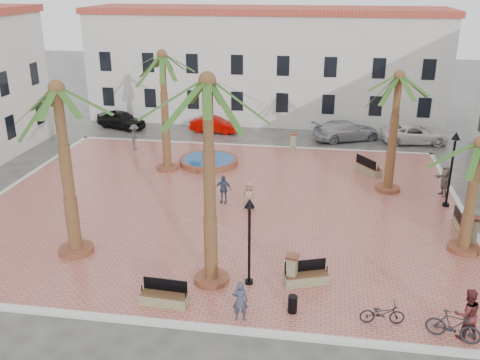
{
  "coord_description": "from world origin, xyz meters",
  "views": [
    {
      "loc": [
        5.26,
        -26.72,
        11.99
      ],
      "look_at": [
        1.0,
        0.0,
        1.6
      ],
      "focal_mm": 40.0,
      "sensor_mm": 36.0,
      "label": 1
    }
  ],
  "objects_px": {
    "palm_s": "(208,103)",
    "bench_se": "(306,278)",
    "bench_e": "(462,225)",
    "bicycle_b": "(454,326)",
    "bench_ne": "(368,169)",
    "bicycle_a": "(382,313)",
    "car_white": "(415,134)",
    "fountain": "(209,160)",
    "lamppost_s": "(249,227)",
    "pedestrian_east": "(444,181)",
    "pedestrian_fountain_b": "(223,189)",
    "palm_sw": "(59,109)",
    "bollard_se": "(292,270)",
    "bollard_e": "(473,231)",
    "cyclist_a": "(240,301)",
    "car_silver": "(346,131)",
    "palm_nw": "(163,68)",
    "car_black": "(121,119)",
    "pedestrian_fountain_a": "(249,196)",
    "lamppost_e": "(453,157)",
    "palm_ne": "(398,90)",
    "car_red": "(214,125)",
    "litter_bin": "(293,304)",
    "palm_e": "(478,159)",
    "bench_s": "(164,298)",
    "cyclist_b": "(467,314)",
    "pedestrian_north": "(135,137)",
    "bollard_n": "(293,142)"
  },
  "relations": [
    {
      "from": "palm_s",
      "to": "bench_se",
      "type": "xyz_separation_m",
      "value": [
        3.88,
        0.43,
        -7.2
      ]
    },
    {
      "from": "bench_e",
      "to": "bicycle_b",
      "type": "xyz_separation_m",
      "value": [
        -2.27,
        -9.05,
        0.28
      ]
    },
    {
      "from": "bench_ne",
      "to": "bicycle_b",
      "type": "xyz_separation_m",
      "value": [
        1.82,
        -16.66,
        0.26
      ]
    },
    {
      "from": "bicycle_a",
      "to": "car_white",
      "type": "relative_size",
      "value": 0.32
    },
    {
      "from": "bench_ne",
      "to": "fountain",
      "type": "bearing_deg",
      "value": 54.62
    },
    {
      "from": "palm_s",
      "to": "bicycle_b",
      "type": "relative_size",
      "value": 4.67
    },
    {
      "from": "lamppost_s",
      "to": "bicycle_b",
      "type": "xyz_separation_m",
      "value": [
        7.48,
        -2.48,
        -2.01
      ]
    },
    {
      "from": "pedestrian_east",
      "to": "bench_se",
      "type": "bearing_deg",
      "value": -53.51
    },
    {
      "from": "fountain",
      "to": "pedestrian_fountain_b",
      "type": "relative_size",
      "value": 2.43
    },
    {
      "from": "palm_sw",
      "to": "lamppost_s",
      "type": "distance_m",
      "value": 9.27
    },
    {
      "from": "bollard_se",
      "to": "palm_sw",
      "type": "bearing_deg",
      "value": 172.91
    },
    {
      "from": "bench_se",
      "to": "pedestrian_east",
      "type": "xyz_separation_m",
      "value": [
        7.36,
        10.71,
        0.59
      ]
    },
    {
      "from": "palm_s",
      "to": "car_white",
      "type": "distance_m",
      "value": 25.68
    },
    {
      "from": "bollard_e",
      "to": "pedestrian_fountain_b",
      "type": "xyz_separation_m",
      "value": [
        -12.36,
        3.26,
        0.02
      ]
    },
    {
      "from": "palm_sw",
      "to": "cyclist_a",
      "type": "relative_size",
      "value": 4.97
    },
    {
      "from": "car_silver",
      "to": "car_white",
      "type": "bearing_deg",
      "value": -114.25
    },
    {
      "from": "palm_sw",
      "to": "palm_nw",
      "type": "bearing_deg",
      "value": 85.22
    },
    {
      "from": "palm_sw",
      "to": "car_black",
      "type": "bearing_deg",
      "value": 105.45
    },
    {
      "from": "bench_se",
      "to": "pedestrian_fountain_a",
      "type": "bearing_deg",
      "value": 95.8
    },
    {
      "from": "bench_se",
      "to": "lamppost_e",
      "type": "relative_size",
      "value": 0.46
    },
    {
      "from": "pedestrian_fountain_a",
      "to": "car_white",
      "type": "relative_size",
      "value": 0.32
    },
    {
      "from": "pedestrian_fountain_b",
      "to": "pedestrian_east",
      "type": "height_order",
      "value": "pedestrian_east"
    },
    {
      "from": "palm_s",
      "to": "lamppost_s",
      "type": "distance_m",
      "value": 5.15
    },
    {
      "from": "palm_ne",
      "to": "car_red",
      "type": "bearing_deg",
      "value": 138.82
    },
    {
      "from": "palm_sw",
      "to": "bench_se",
      "type": "height_order",
      "value": "palm_sw"
    },
    {
      "from": "bollard_e",
      "to": "bicycle_b",
      "type": "xyz_separation_m",
      "value": [
        -2.29,
        -7.29,
        -0.22
      ]
    },
    {
      "from": "bench_ne",
      "to": "cyclist_a",
      "type": "height_order",
      "value": "cyclist_a"
    },
    {
      "from": "lamppost_e",
      "to": "litter_bin",
      "type": "distance_m",
      "value": 13.83
    },
    {
      "from": "bollard_e",
      "to": "cyclist_a",
      "type": "relative_size",
      "value": 0.95
    },
    {
      "from": "bicycle_a",
      "to": "pedestrian_fountain_b",
      "type": "bearing_deg",
      "value": 32.34
    },
    {
      "from": "palm_e",
      "to": "bench_s",
      "type": "bearing_deg",
      "value": -152.83
    },
    {
      "from": "palm_s",
      "to": "bench_s",
      "type": "xyz_separation_m",
      "value": [
        -1.45,
        -1.91,
        -7.2
      ]
    },
    {
      "from": "palm_nw",
      "to": "bicycle_b",
      "type": "bearing_deg",
      "value": -46.33
    },
    {
      "from": "bicycle_b",
      "to": "car_white",
      "type": "xyz_separation_m",
      "value": [
        2.15,
        24.47,
        -0.01
      ]
    },
    {
      "from": "cyclist_b",
      "to": "car_white",
      "type": "xyz_separation_m",
      "value": [
        1.72,
        24.25,
        -0.41
      ]
    },
    {
      "from": "pedestrian_north",
      "to": "car_silver",
      "type": "relative_size",
      "value": 0.36
    },
    {
      "from": "bicycle_b",
      "to": "bollard_n",
      "type": "bearing_deg",
      "value": 36.06
    },
    {
      "from": "bollard_se",
      "to": "pedestrian_fountain_a",
      "type": "xyz_separation_m",
      "value": [
        -2.77,
        7.08,
        0.1
      ]
    },
    {
      "from": "palm_nw",
      "to": "bollard_se",
      "type": "relative_size",
      "value": 5.7
    },
    {
      "from": "lamppost_s",
      "to": "bollard_e",
      "type": "height_order",
      "value": "lamppost_s"
    },
    {
      "from": "cyclist_b",
      "to": "pedestrian_fountain_b",
      "type": "relative_size",
      "value": 1.19
    },
    {
      "from": "cyclist_a",
      "to": "pedestrian_north",
      "type": "relative_size",
      "value": 0.85
    },
    {
      "from": "bicycle_b",
      "to": "car_red",
      "type": "distance_m",
      "value": 28.41
    },
    {
      "from": "bollard_e",
      "to": "pedestrian_fountain_b",
      "type": "relative_size",
      "value": 0.94
    },
    {
      "from": "bollard_se",
      "to": "litter_bin",
      "type": "distance_m",
      "value": 1.94
    },
    {
      "from": "palm_e",
      "to": "palm_ne",
      "type": "xyz_separation_m",
      "value": [
        -2.72,
        7.02,
        1.52
      ]
    },
    {
      "from": "bench_ne",
      "to": "bicycle_a",
      "type": "distance_m",
      "value": 16.09
    },
    {
      "from": "lamppost_s",
      "to": "car_white",
      "type": "height_order",
      "value": "lamppost_s"
    },
    {
      "from": "cyclist_b",
      "to": "pedestrian_north",
      "type": "distance_m",
      "value": 26.45
    },
    {
      "from": "pedestrian_fountain_a",
      "to": "car_black",
      "type": "relative_size",
      "value": 0.37
    }
  ]
}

